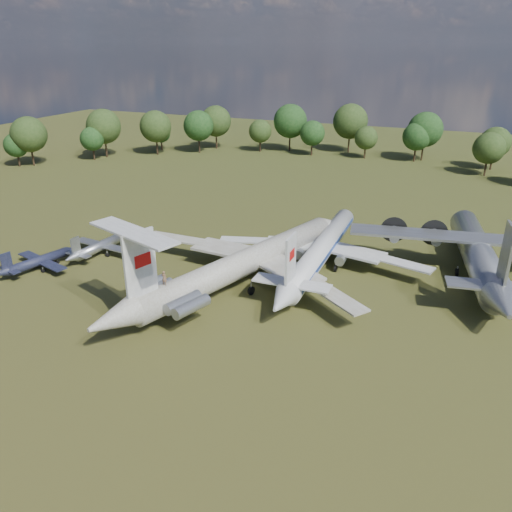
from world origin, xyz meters
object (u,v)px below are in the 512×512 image
at_px(il62_airliner, 245,267).
at_px(person_on_il62, 164,278).
at_px(tu104_jet, 321,253).
at_px(an12_transport, 477,258).
at_px(small_prop_northwest, 101,248).
at_px(small_prop_west, 39,263).

distance_m(il62_airliner, person_on_il62, 14.75).
distance_m(tu104_jet, an12_transport, 22.97).
bearing_deg(il62_airliner, an12_transport, 46.20).
height_order(il62_airliner, an12_transport, an12_transport).
xyz_separation_m(an12_transport, small_prop_northwest, (-56.69, -15.07, -1.59)).
distance_m(il62_airliner, tu104_jet, 13.10).
xyz_separation_m(tu104_jet, person_on_il62, (-13.11, -23.54, 3.83)).
xyz_separation_m(il62_airliner, tu104_jet, (8.50, 9.97, -0.34)).
height_order(tu104_jet, small_prop_west, tu104_jet).
distance_m(an12_transport, small_prop_northwest, 58.68).
relative_size(il62_airliner, small_prop_west, 3.52).
bearing_deg(il62_airliner, person_on_il62, -90.00).
xyz_separation_m(tu104_jet, an12_transport, (22.17, 5.96, 0.53)).
bearing_deg(small_prop_northwest, il62_airliner, 4.36).
bearing_deg(person_on_il62, an12_transport, -137.93).
height_order(il62_airliner, tu104_jet, il62_airliner).
bearing_deg(il62_airliner, tu104_jet, 68.30).
bearing_deg(small_prop_west, il62_airliner, 29.35).
distance_m(an12_transport, small_prop_west, 66.02).
bearing_deg(an12_transport, person_on_il62, -149.44).
relative_size(tu104_jet, person_on_il62, 23.82).
bearing_deg(il62_airliner, small_prop_northwest, -163.12).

